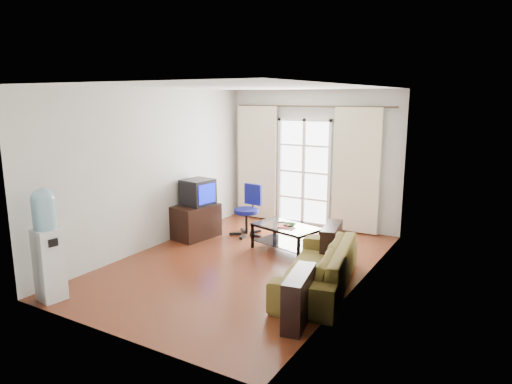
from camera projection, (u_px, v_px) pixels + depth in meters
floor at (244, 263)px, 7.15m from camera, size 5.20×5.20×0.00m
ceiling at (243, 87)px, 6.60m from camera, size 5.20×5.20×0.00m
wall_back at (312, 159)px, 9.08m from camera, size 3.60×0.02×2.70m
wall_front at (110, 217)px, 4.68m from camera, size 3.60×0.02×2.70m
wall_left at (154, 169)px, 7.76m from camera, size 0.02×5.20×2.70m
wall_right at (360, 191)px, 5.99m from camera, size 0.02×5.20×2.70m
french_door at (304, 172)px, 9.16m from camera, size 1.16×0.06×2.15m
curtain_rod at (311, 106)px, 8.78m from camera, size 3.30×0.04×0.04m
curtain_left at (257, 163)px, 9.60m from camera, size 0.90×0.07×2.35m
curtain_right at (356, 171)px, 8.54m from camera, size 0.90×0.07×2.35m
radiator at (347, 215)px, 8.80m from camera, size 0.64×0.12×0.64m
sofa at (318, 266)px, 6.19m from camera, size 2.38×1.59×0.61m
coffee_table at (286, 235)px, 7.67m from camera, size 1.21×0.88×0.44m
bowl at (290, 225)px, 7.60m from camera, size 0.25×0.25×0.05m
book at (278, 226)px, 7.60m from camera, size 0.31×0.34×0.02m
remote at (283, 222)px, 7.85m from camera, size 0.15×0.11×0.02m
tv_stand at (196, 221)px, 8.42m from camera, size 0.69×0.91×0.61m
crt_tv at (197, 192)px, 8.37m from camera, size 0.58×0.58×0.47m
task_chair at (248, 220)px, 8.57m from camera, size 0.71×0.71×0.95m
water_cooler at (47, 242)px, 5.72m from camera, size 0.35×0.34×1.46m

